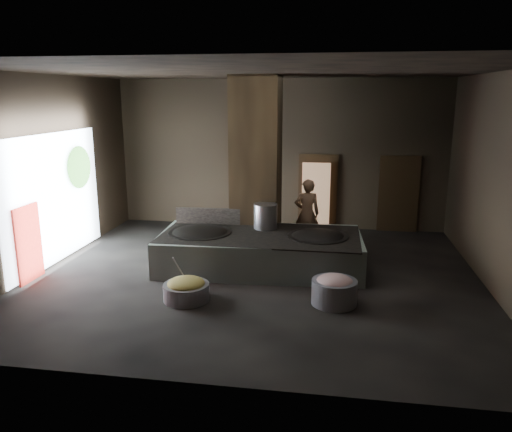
% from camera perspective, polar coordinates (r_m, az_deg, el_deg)
% --- Properties ---
extents(floor, '(10.00, 9.00, 0.10)m').
position_cam_1_polar(floor, '(11.53, 0.01, -7.00)').
color(floor, black).
rests_on(floor, ground).
extents(ceiling, '(10.00, 9.00, 0.10)m').
position_cam_1_polar(ceiling, '(10.80, 0.02, 16.48)').
color(ceiling, black).
rests_on(ceiling, back_wall).
extents(back_wall, '(10.00, 0.10, 4.50)m').
position_cam_1_polar(back_wall, '(15.40, 2.70, 7.05)').
color(back_wall, black).
rests_on(back_wall, ground).
extents(front_wall, '(10.00, 0.10, 4.50)m').
position_cam_1_polar(front_wall, '(6.58, -6.23, -2.02)').
color(front_wall, black).
rests_on(front_wall, ground).
extents(left_wall, '(0.10, 9.00, 4.50)m').
position_cam_1_polar(left_wall, '(12.73, -23.12, 4.58)').
color(left_wall, black).
rests_on(left_wall, ground).
extents(right_wall, '(0.10, 9.00, 4.50)m').
position_cam_1_polar(right_wall, '(11.31, 26.23, 3.25)').
color(right_wall, black).
rests_on(right_wall, ground).
extents(pillar, '(1.20, 1.20, 4.50)m').
position_cam_1_polar(pillar, '(12.83, 0.03, 5.74)').
color(pillar, black).
rests_on(pillar, ground).
extents(hearth_platform, '(4.84, 2.50, 0.82)m').
position_cam_1_polar(hearth_platform, '(11.87, 0.47, -4.02)').
color(hearth_platform, '#9FB1A1').
rests_on(hearth_platform, ground).
extents(platform_cap, '(4.62, 2.22, 0.03)m').
position_cam_1_polar(platform_cap, '(11.76, 0.48, -2.15)').
color(platform_cap, black).
rests_on(platform_cap, hearth_platform).
extents(wok_left, '(1.49, 1.49, 0.41)m').
position_cam_1_polar(wok_left, '(12.02, -6.41, -2.20)').
color(wok_left, black).
rests_on(wok_left, hearth_platform).
extents(wok_left_rim, '(1.52, 1.52, 0.05)m').
position_cam_1_polar(wok_left_rim, '(12.00, -6.42, -1.88)').
color(wok_left_rim, black).
rests_on(wok_left_rim, hearth_platform).
extents(wok_right, '(1.39, 1.39, 0.39)m').
position_cam_1_polar(wok_right, '(11.71, 7.07, -2.66)').
color(wok_right, black).
rests_on(wok_right, hearth_platform).
extents(wok_right_rim, '(1.42, 1.42, 0.05)m').
position_cam_1_polar(wok_right_rim, '(11.69, 7.08, -2.33)').
color(wok_right_rim, black).
rests_on(wok_right_rim, hearth_platform).
extents(stock_pot, '(0.58, 0.58, 0.62)m').
position_cam_1_polar(stock_pot, '(12.20, 1.10, -0.04)').
color(stock_pot, '#9FA0A6').
rests_on(stock_pot, hearth_platform).
extents(splash_guard, '(1.65, 0.15, 0.41)m').
position_cam_1_polar(splash_guard, '(12.70, -5.50, -0.01)').
color(splash_guard, black).
rests_on(splash_guard, hearth_platform).
extents(cook, '(0.76, 0.57, 1.87)m').
position_cam_1_polar(cook, '(13.39, 5.83, 0.28)').
color(cook, '#9F7151').
rests_on(cook, ground).
extents(veg_basin, '(1.13, 1.13, 0.34)m').
position_cam_1_polar(veg_basin, '(10.22, -7.96, -8.59)').
color(veg_basin, gray).
rests_on(veg_basin, ground).
extents(veg_fill, '(0.76, 0.76, 0.23)m').
position_cam_1_polar(veg_fill, '(10.16, -7.99, -7.65)').
color(veg_fill, olive).
rests_on(veg_fill, veg_basin).
extents(ladle, '(0.26, 0.30, 0.66)m').
position_cam_1_polar(ladle, '(10.27, -8.59, -6.25)').
color(ladle, '#9FA0A6').
rests_on(ladle, veg_basin).
extents(meat_basin, '(0.99, 0.99, 0.49)m').
position_cam_1_polar(meat_basin, '(10.04, 8.92, -8.58)').
color(meat_basin, gray).
rests_on(meat_basin, ground).
extents(meat_fill, '(0.74, 0.74, 0.28)m').
position_cam_1_polar(meat_fill, '(9.97, 8.97, -7.49)').
color(meat_fill, '#B66D6E').
rests_on(meat_fill, meat_basin).
extents(doorway_near, '(1.18, 0.08, 2.38)m').
position_cam_1_polar(doorway_near, '(15.39, 7.06, 2.63)').
color(doorway_near, black).
rests_on(doorway_near, ground).
extents(doorway_near_glow, '(0.85, 0.04, 2.00)m').
position_cam_1_polar(doorway_near_glow, '(15.23, 6.85, 2.33)').
color(doorway_near_glow, '#8C6647').
rests_on(doorway_near_glow, ground).
extents(doorway_far, '(1.18, 0.08, 2.38)m').
position_cam_1_polar(doorway_far, '(15.50, 15.96, 2.28)').
color(doorway_far, black).
rests_on(doorway_far, ground).
extents(doorway_far_glow, '(0.81, 0.04, 1.92)m').
position_cam_1_polar(doorway_far_glow, '(15.54, 16.01, 2.11)').
color(doorway_far_glow, '#8C6647').
rests_on(doorway_far_glow, ground).
extents(left_opening, '(0.04, 4.20, 3.10)m').
position_cam_1_polar(left_opening, '(12.95, -22.02, 1.90)').
color(left_opening, white).
rests_on(left_opening, ground).
extents(pavilion_sliver, '(0.05, 0.90, 1.70)m').
position_cam_1_polar(pavilion_sliver, '(12.02, -24.55, -2.89)').
color(pavilion_sliver, maroon).
rests_on(pavilion_sliver, ground).
extents(tree_silhouette, '(0.28, 1.10, 1.10)m').
position_cam_1_polar(tree_silhouette, '(13.75, -19.55, 5.28)').
color(tree_silhouette, '#194714').
rests_on(tree_silhouette, left_opening).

